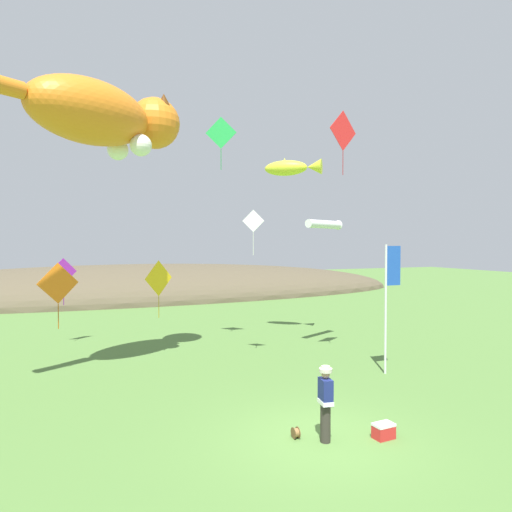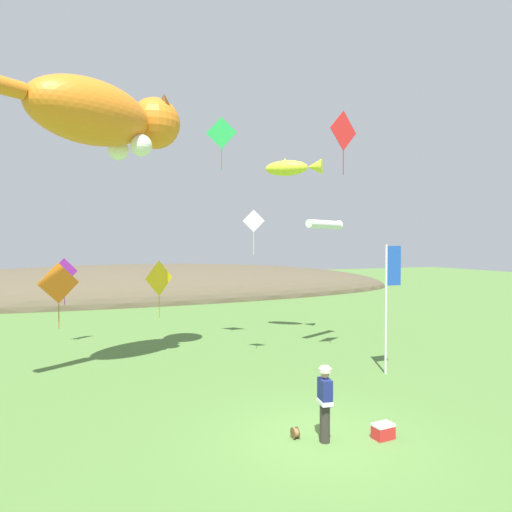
{
  "view_description": "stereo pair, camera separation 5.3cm",
  "coord_description": "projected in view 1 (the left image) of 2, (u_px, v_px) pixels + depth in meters",
  "views": [
    {
      "loc": [
        -5.4,
        -9.18,
        4.62
      ],
      "look_at": [
        0.0,
        4.0,
        4.22
      ],
      "focal_mm": 32.0,
      "sensor_mm": 36.0,
      "label": 1
    },
    {
      "loc": [
        -5.35,
        -9.2,
        4.62
      ],
      "look_at": [
        0.0,
        4.0,
        4.22
      ],
      "focal_mm": 32.0,
      "sensor_mm": 36.0,
      "label": 2
    }
  ],
  "objects": [
    {
      "name": "ground_plane",
      "position": [
        321.0,
        440.0,
        10.67
      ],
      "size": [
        120.0,
        120.0,
        0.0
      ],
      "primitive_type": "plane",
      "color": "#517A38"
    },
    {
      "name": "distant_hill_ridge",
      "position": [
        136.0,
        296.0,
        40.07
      ],
      "size": [
        51.91,
        15.78,
        5.54
      ],
      "color": "brown",
      "rests_on": "ground"
    },
    {
      "name": "festival_attendant",
      "position": [
        325.0,
        401.0,
        10.55
      ],
      "size": [
        0.33,
        0.46,
        1.77
      ],
      "color": "#332D28",
      "rests_on": "ground"
    },
    {
      "name": "kite_spool",
      "position": [
        296.0,
        433.0,
        10.77
      ],
      "size": [
        0.13,
        0.27,
        0.27
      ],
      "color": "olive",
      "rests_on": "ground"
    },
    {
      "name": "picnic_cooler",
      "position": [
        384.0,
        431.0,
        10.77
      ],
      "size": [
        0.51,
        0.36,
        0.36
      ],
      "color": "red",
      "rests_on": "ground"
    },
    {
      "name": "festival_banner_pole",
      "position": [
        389.0,
        289.0,
        16.09
      ],
      "size": [
        0.66,
        0.08,
        4.57
      ],
      "color": "silver",
      "rests_on": "ground"
    },
    {
      "name": "kite_giant_cat",
      "position": [
        106.0,
        116.0,
        15.47
      ],
      "size": [
        7.3,
        4.97,
        2.5
      ],
      "color": "orange"
    },
    {
      "name": "kite_fish_windsock",
      "position": [
        292.0,
        168.0,
        21.69
      ],
      "size": [
        2.62,
        2.29,
        0.85
      ],
      "color": "yellow"
    },
    {
      "name": "kite_tube_streamer",
      "position": [
        324.0,
        224.0,
        20.08
      ],
      "size": [
        2.33,
        1.41,
        0.44
      ],
      "color": "white"
    },
    {
      "name": "kite_diamond_orange",
      "position": [
        58.0,
        284.0,
        16.15
      ],
      "size": [
        1.37,
        0.52,
        2.36
      ],
      "color": "orange"
    },
    {
      "name": "kite_diamond_violet",
      "position": [
        63.0,
        272.0,
        20.39
      ],
      "size": [
        1.13,
        0.47,
        2.11
      ],
      "color": "purple"
    },
    {
      "name": "kite_diamond_gold",
      "position": [
        159.0,
        279.0,
        18.69
      ],
      "size": [
        1.25,
        0.8,
        2.37
      ],
      "color": "yellow"
    },
    {
      "name": "kite_diamond_green",
      "position": [
        221.0,
        133.0,
        19.39
      ],
      "size": [
        1.19,
        0.67,
        2.25
      ],
      "color": "green"
    },
    {
      "name": "kite_diamond_white",
      "position": [
        253.0,
        222.0,
        17.65
      ],
      "size": [
        0.73,
        0.49,
        1.76
      ],
      "color": "white"
    },
    {
      "name": "kite_diamond_red",
      "position": [
        343.0,
        131.0,
        16.95
      ],
      "size": [
        1.43,
        0.47,
        2.39
      ],
      "color": "red"
    }
  ]
}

